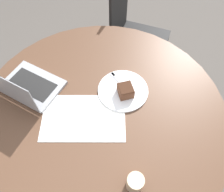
% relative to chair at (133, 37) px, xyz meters
% --- Properties ---
extents(ground_plane, '(12.00, 12.00, 0.00)m').
position_rel_chair_xyz_m(ground_plane, '(0.06, -0.89, -0.48)').
color(ground_plane, '#4C4742').
extents(dining_table, '(1.29, 1.29, 0.77)m').
position_rel_chair_xyz_m(dining_table, '(0.06, -0.89, 0.16)').
color(dining_table, '#4C3323').
rests_on(dining_table, ground_plane).
extents(chair, '(0.43, 0.43, 0.93)m').
position_rel_chair_xyz_m(chair, '(0.00, 0.00, 0.00)').
color(chair, black).
rests_on(chair, ground_plane).
extents(paper_document, '(0.47, 0.38, 0.00)m').
position_rel_chair_xyz_m(paper_document, '(-0.00, -0.95, 0.29)').
color(paper_document, white).
rests_on(paper_document, dining_table).
extents(plate, '(0.27, 0.27, 0.01)m').
position_rel_chair_xyz_m(plate, '(0.13, -0.74, 0.30)').
color(plate, silver).
rests_on(plate, dining_table).
extents(cake_slice, '(0.10, 0.11, 0.06)m').
position_rel_chair_xyz_m(cake_slice, '(0.15, -0.76, 0.33)').
color(cake_slice, brown).
rests_on(cake_slice, plate).
extents(fork, '(0.15, 0.12, 0.00)m').
position_rel_chair_xyz_m(fork, '(0.09, -0.69, 0.30)').
color(fork, silver).
rests_on(fork, plate).
extents(coffee_glass, '(0.07, 0.07, 0.09)m').
position_rel_chair_xyz_m(coffee_glass, '(0.32, -1.18, 0.34)').
color(coffee_glass, '#C6AD89').
rests_on(coffee_glass, dining_table).
extents(laptop, '(0.34, 0.28, 0.21)m').
position_rel_chair_xyz_m(laptop, '(-0.35, -0.90, 0.33)').
color(laptop, gray).
rests_on(laptop, dining_table).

